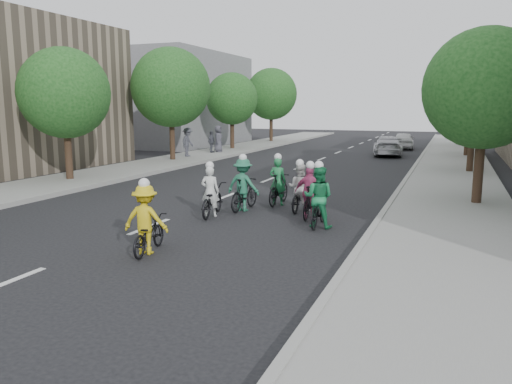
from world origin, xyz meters
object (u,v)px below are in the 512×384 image
Objects in this scene: cyclist_2 at (278,187)px; cyclist_5 at (300,192)px; follow_car_lead at (388,146)px; spectator_0 at (188,142)px; cyclist_0 at (211,198)px; cyclist_3 at (244,189)px; cyclist_1 at (310,197)px; follow_car_trail at (403,141)px; spectator_1 at (211,142)px; cyclist_4 at (318,202)px; spectator_2 at (218,139)px; cyclist_6 at (147,226)px.

cyclist_2 is 1.00× the size of cyclist_5.
spectator_0 is (-11.93, -6.93, 0.41)m from follow_car_lead.
cyclist_0 is 1.28m from cyclist_3.
spectator_0 reaches higher than cyclist_1.
follow_car_trail is at bearing -106.15° from cyclist_0.
spectator_0 reaches higher than cyclist_0.
spectator_0 is at bearing 177.20° from spectator_1.
cyclist_0 is 20.17m from spectator_1.
cyclist_4 reaches higher than follow_car_trail.
cyclist_4 is 22.15m from follow_car_lead.
spectator_1 is at bearing 152.83° from spectator_2.
spectator_2 is at bearing -16.84° from spectator_1.
cyclist_6 is at bearing 77.27° from follow_car_lead.
cyclist_2 is 25.52m from follow_car_trail.
spectator_1 is at bearing -56.52° from cyclist_4.
spectator_2 reaches higher than spectator_1.
cyclist_2 is 6.74m from cyclist_6.
spectator_0 is (-12.19, 14.18, 0.44)m from cyclist_1.
spectator_0 is at bearing 22.43° from follow_car_lead.
cyclist_6 is at bearing -167.38° from spectator_2.
cyclist_2 is 0.46× the size of follow_car_trail.
cyclist_1 is at bearing -155.99° from spectator_2.
follow_car_trail is 2.13× the size of spectator_0.
cyclist_6 is at bearing 51.41° from cyclist_4.
cyclist_0 is 1.12× the size of cyclist_6.
spectator_2 is (-8.80, 18.70, 0.52)m from cyclist_0.
spectator_2 reaches higher than cyclist_3.
spectator_0 reaches higher than cyclist_5.
spectator_2 is at bearing -56.99° from cyclist_5.
cyclist_3 is at bearing -146.41° from spectator_0.
cyclist_5 is at bearing -154.07° from cyclist_3.
cyclist_1 is at bearing -141.08° from spectator_0.
follow_car_lead is (-0.26, 21.12, 0.03)m from cyclist_1.
cyclist_1 is 0.38× the size of follow_car_lead.
cyclist_3 reaches higher than cyclist_6.
spectator_1 is at bearing 10.61° from follow_car_lead.
cyclist_2 is 0.97× the size of cyclist_3.
spectator_2 is (-11.52, -3.22, 0.41)m from follow_car_lead.
cyclist_4 is at bearing -141.85° from spectator_0.
cyclist_0 reaches higher than cyclist_5.
follow_car_lead is 3.10× the size of spectator_1.
cyclist_5 is at bearing -144.03° from spectator_1.
cyclist_1 is 0.94× the size of cyclist_3.
cyclist_0 is 2.95m from cyclist_5.
cyclist_1 reaches higher than follow_car_trail.
cyclist_5 is 17.57m from spectator_0.
spectator_0 is at bearing 41.59° from follow_car_trail.
cyclist_4 is 28.14m from follow_car_trail.
cyclist_5 is (-1.14, 1.99, -0.11)m from cyclist_4.
cyclist_0 is 20.68m from spectator_2.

